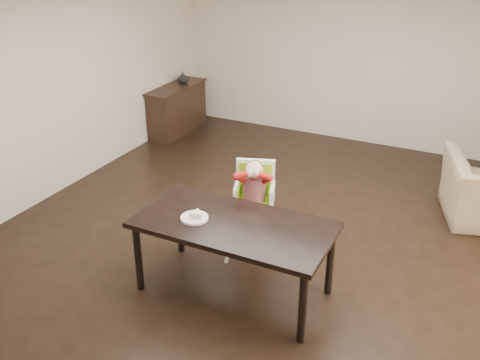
# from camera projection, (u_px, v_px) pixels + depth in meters

# --- Properties ---
(ground) EXTENTS (7.00, 7.00, 0.00)m
(ground) POSITION_uv_depth(u_px,v_px,m) (269.00, 244.00, 5.88)
(ground) COLOR black
(ground) RESTS_ON ground
(room_walls) EXTENTS (6.02, 7.02, 2.71)m
(room_walls) POSITION_uv_depth(u_px,v_px,m) (273.00, 79.00, 5.07)
(room_walls) COLOR beige
(room_walls) RESTS_ON ground
(dining_table) EXTENTS (1.80, 0.90, 0.75)m
(dining_table) POSITION_uv_depth(u_px,v_px,m) (234.00, 230.00, 4.86)
(dining_table) COLOR black
(dining_table) RESTS_ON ground
(high_chair) EXTENTS (0.56, 0.56, 1.06)m
(high_chair) POSITION_uv_depth(u_px,v_px,m) (254.00, 188.00, 5.47)
(high_chair) COLOR white
(high_chair) RESTS_ON ground
(plate) EXTENTS (0.28, 0.28, 0.07)m
(plate) POSITION_uv_depth(u_px,v_px,m) (195.00, 217.00, 4.87)
(plate) COLOR white
(plate) RESTS_ON dining_table
(sideboard) EXTENTS (0.44, 1.26, 0.79)m
(sideboard) POSITION_uv_depth(u_px,v_px,m) (177.00, 109.00, 8.88)
(sideboard) COLOR black
(sideboard) RESTS_ON ground
(vase) EXTENTS (0.23, 0.24, 0.17)m
(vase) POSITION_uv_depth(u_px,v_px,m) (183.00, 78.00, 8.85)
(vase) COLOR #99999E
(vase) RESTS_ON sideboard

